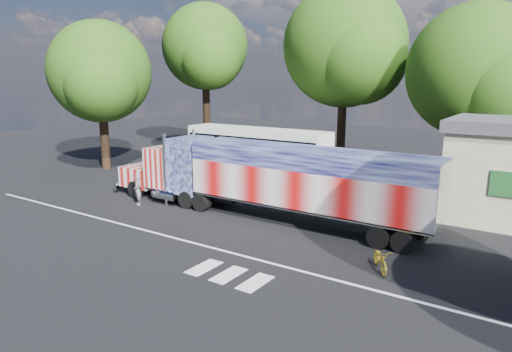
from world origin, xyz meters
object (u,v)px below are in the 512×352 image
Objects in this scene: bicycle at (381,259)px; tree_w_a at (101,72)px; coach_bus at (257,150)px; tree_nw_a at (206,47)px; woman at (138,190)px; semi_truck at (266,178)px; tree_ne_a at (478,72)px; tree_n_mid at (346,46)px.

tree_w_a is at bearing 130.52° from bicycle.
coach_bus is 7.02× the size of bicycle.
bicycle is at bearing -37.33° from tree_nw_a.
coach_bus is 19.05m from bicycle.
bicycle is at bearing -15.95° from tree_w_a.
tree_w_a is at bearing -99.66° from tree_nw_a.
bicycle is 26.98m from tree_w_a.
woman is at bearing 141.85° from bicycle.
woman is (-7.43, -2.08, -1.26)m from semi_truck.
tree_w_a is at bearing 167.63° from semi_truck.
semi_truck is at bearing -12.37° from tree_w_a.
bicycle is 17.69m from tree_ne_a.
tree_w_a is (-25.01, 7.15, 7.16)m from bicycle.
bicycle is 30.71m from tree_nw_a.
tree_n_mid is at bearing 83.89° from bicycle.
bicycle is 0.12× the size of tree_n_mid.
coach_bus reaches higher than woman.
tree_ne_a is at bearing 13.60° from coach_bus.
tree_nw_a is at bearing 176.30° from tree_ne_a.
tree_n_mid is at bearing 36.94° from tree_w_a.
tree_w_a is (-10.86, -5.53, 5.83)m from coach_bus.
semi_truck is 8.19m from bicycle.
coach_bus is 0.99× the size of tree_ne_a.
tree_w_a is at bearing -153.01° from coach_bus.
tree_w_a reaches higher than coach_bus.
coach_bus is 10.83m from tree_n_mid.
tree_w_a reaches higher than bicycle.
tree_nw_a reaches higher than tree_w_a.
tree_w_a reaches higher than woman.
woman is at bearing -92.94° from coach_bus.
tree_nw_a reaches higher than bicycle.
coach_bus is 13.21m from tree_nw_a.
woman is 0.12× the size of tree_n_mid.
coach_bus is (-6.84, 9.41, -0.36)m from semi_truck.
semi_truck is 15.96m from tree_ne_a.
coach_bus is at bearing -166.40° from tree_ne_a.
woman is (-0.59, -11.49, -0.90)m from coach_bus.
tree_n_mid is (-2.37, 15.41, 7.48)m from semi_truck.
woman is 0.13× the size of tree_nw_a.
bicycle is at bearing -62.58° from tree_n_mid.
tree_n_mid is at bearing 98.76° from semi_truck.
coach_bus is 0.81× the size of tree_n_mid.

